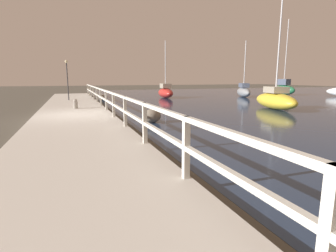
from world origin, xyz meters
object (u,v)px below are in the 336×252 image
object	(u,v)px
sailboat_yellow	(275,99)
sailboat_green	(284,88)
sailboat_gray	(244,91)
sailboat_red	(165,92)
dock_lamp	(67,73)
mooring_bollard	(75,104)

from	to	relation	value
sailboat_yellow	sailboat_green	world-z (taller)	sailboat_green
sailboat_gray	sailboat_yellow	world-z (taller)	sailboat_yellow
sailboat_green	sailboat_red	bearing A→B (deg)	175.15
dock_lamp	sailboat_gray	xyz separation A→B (m)	(16.54, 1.29, -1.66)
sailboat_gray	sailboat_red	distance (m)	7.99
dock_lamp	sailboat_gray	bearing A→B (deg)	4.47
mooring_bollard	sailboat_yellow	distance (m)	11.62
sailboat_gray	sailboat_green	bearing A→B (deg)	33.35
dock_lamp	sailboat_gray	distance (m)	16.68
dock_lamp	sailboat_yellow	xyz separation A→B (m)	(11.74, -8.40, -1.66)
sailboat_yellow	sailboat_red	xyz separation A→B (m)	(-3.06, 11.12, -0.01)
sailboat_gray	sailboat_green	distance (m)	6.06
sailboat_gray	sailboat_red	bearing A→B (deg)	-165.57
sailboat_yellow	sailboat_green	size ratio (longest dim) A/B	0.97
sailboat_yellow	sailboat_red	world-z (taller)	sailboat_yellow
mooring_bollard	sailboat_gray	world-z (taller)	sailboat_gray
sailboat_yellow	sailboat_gray	bearing A→B (deg)	79.18
dock_lamp	sailboat_green	size ratio (longest dim) A/B	0.36
sailboat_gray	sailboat_yellow	size ratio (longest dim) A/B	0.70
dock_lamp	sailboat_yellow	world-z (taller)	sailboat_yellow
mooring_bollard	sailboat_green	xyz separation A→B (m)	(22.17, 8.23, 0.26)
dock_lamp	mooring_bollard	bearing A→B (deg)	-86.56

